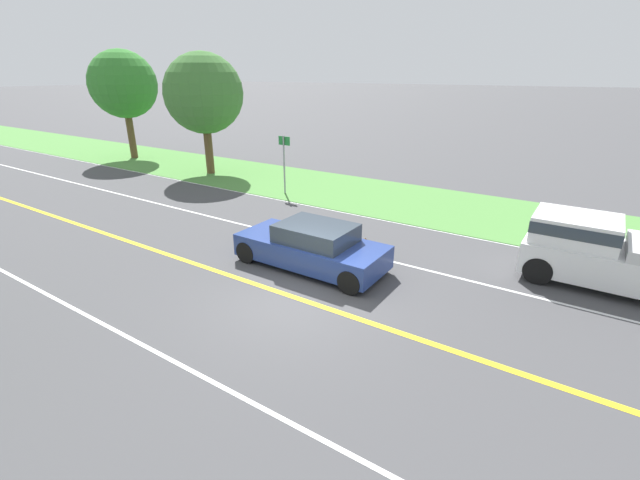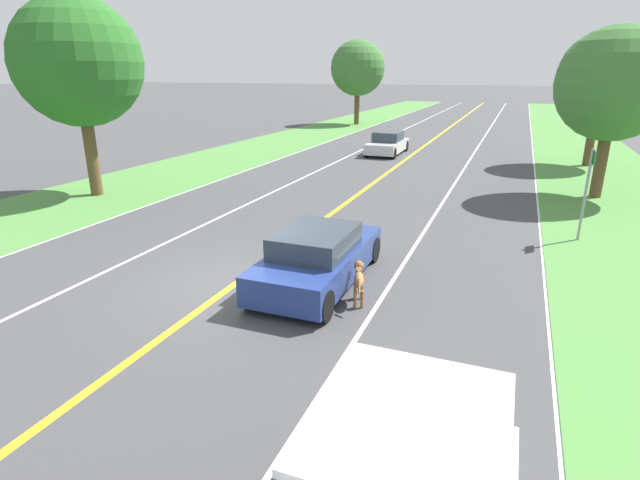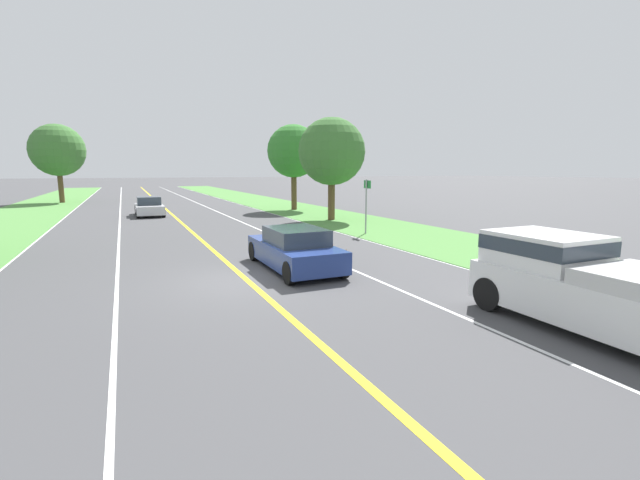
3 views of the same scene
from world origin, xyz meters
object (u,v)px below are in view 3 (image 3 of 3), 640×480
Objects in this scene: roadside_tree_right_near at (332,152)px; roadside_tree_right_far at (294,151)px; pickup_truck at (604,288)px; oncoming_car at (149,207)px; roadside_tree_left_far at (57,150)px; street_sign at (366,200)px; dog at (337,253)px; ego_car at (294,249)px.

roadside_tree_right_far is (0.46, 7.93, 0.35)m from roadside_tree_right_near.
pickup_truck is 28.88m from oncoming_car.
roadside_tree_left_far is (-7.28, 16.85, 4.56)m from oncoming_car.
roadside_tree_left_far is at bearing 107.48° from pickup_truck.
street_sign is at bearing -61.68° from roadside_tree_left_far.
roadside_tree_right_far is 14.67m from street_sign.
roadside_tree_right_near is at bearing 143.02° from oncoming_car.
roadside_tree_right_near is 0.95× the size of roadside_tree_right_far.
dog is 21.37m from oncoming_car.
oncoming_car is at bearing 99.48° from ego_car.
roadside_tree_right_near is (6.09, 12.82, 3.84)m from dog.
oncoming_car is 0.55× the size of roadside_tree_left_far.
oncoming_car is 13.90m from roadside_tree_right_near.
roadside_tree_right_far reaches higher than oncoming_car.
oncoming_car is 17.31m from street_sign.
dog is 8.24m from street_sign.
roadside_tree_right_far is 0.89× the size of roadside_tree_left_far.
pickup_truck is at bearing -100.84° from roadside_tree_right_near.
roadside_tree_left_far is at bearing 137.35° from roadside_tree_right_far.
roadside_tree_right_near reaches higher than ego_car.
street_sign reaches higher than oncoming_car.
ego_car is 0.69× the size of roadside_tree_right_near.
dog is at bearing -127.38° from street_sign.
ego_car is 1.07× the size of oncoming_car.
roadside_tree_left_far reaches higher than roadside_tree_right_far.
oncoming_car is at bearing 103.74° from pickup_truck.
roadside_tree_right_far reaches higher than roadside_tree_right_near.
pickup_truck is at bearing -101.16° from street_sign.
dog is 7.53m from pickup_truck.
dog is 0.20× the size of pickup_truck.
roadside_tree_left_far is (-18.43, 16.97, 0.45)m from roadside_tree_right_far.
pickup_truck is 0.73× the size of roadside_tree_left_far.
roadside_tree_right_far is (7.77, 20.09, 4.09)m from ego_car.
oncoming_car is (-3.37, 20.22, -0.02)m from ego_car.
ego_car is 14.68m from roadside_tree_right_near.
roadside_tree_right_near is at bearing 79.16° from pickup_truck.
street_sign is (-1.59, -14.27, -3.01)m from roadside_tree_right_far.
roadside_tree_right_near is 0.85× the size of roadside_tree_left_far.
street_sign is (16.83, -31.24, -3.46)m from roadside_tree_left_far.
ego_car is 8.56m from street_sign.
roadside_tree_right_near reaches higher than oncoming_car.
ego_car is 8.58m from pickup_truck.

